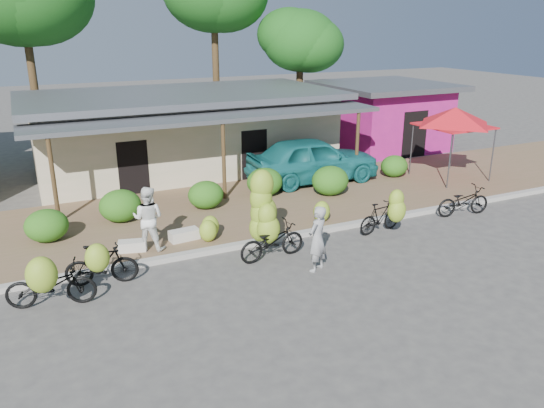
{
  "coord_description": "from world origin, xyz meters",
  "views": [
    {
      "loc": [
        -6.23,
        -10.99,
        6.1
      ],
      "look_at": [
        -0.1,
        1.94,
        1.2
      ],
      "focal_mm": 35.0,
      "sensor_mm": 36.0,
      "label": 1
    }
  ],
  "objects_px": {
    "bike_center": "(267,224)",
    "bike_far_right": "(463,201)",
    "red_canopy": "(455,117)",
    "vendor": "(317,239)",
    "bystander": "(148,218)",
    "bike_far_left": "(49,283)",
    "sack_near": "(184,235)",
    "bike_right": "(385,214)",
    "tree_near_right": "(296,39)",
    "teal_van": "(313,159)",
    "bike_left": "(101,264)",
    "sack_far": "(132,246)"
  },
  "relations": [
    {
      "from": "red_canopy",
      "to": "sack_far",
      "type": "relative_size",
      "value": 4.67
    },
    {
      "from": "sack_far",
      "to": "sack_near",
      "type": "bearing_deg",
      "value": 5.1
    },
    {
      "from": "bike_far_right",
      "to": "bike_center",
      "type": "bearing_deg",
      "value": 99.06
    },
    {
      "from": "bike_far_right",
      "to": "vendor",
      "type": "relative_size",
      "value": 1.12
    },
    {
      "from": "bystander",
      "to": "teal_van",
      "type": "height_order",
      "value": "bystander"
    },
    {
      "from": "bike_far_left",
      "to": "bike_right",
      "type": "height_order",
      "value": "bike_right"
    },
    {
      "from": "bike_far_left",
      "to": "vendor",
      "type": "bearing_deg",
      "value": -84.4
    },
    {
      "from": "red_canopy",
      "to": "vendor",
      "type": "height_order",
      "value": "red_canopy"
    },
    {
      "from": "tree_near_right",
      "to": "bike_center",
      "type": "xyz_separation_m",
      "value": [
        -7.9,
        -13.4,
        -4.4
      ]
    },
    {
      "from": "bike_left",
      "to": "teal_van",
      "type": "xyz_separation_m",
      "value": [
        8.9,
        5.35,
        0.41
      ]
    },
    {
      "from": "bystander",
      "to": "teal_van",
      "type": "xyz_separation_m",
      "value": [
        7.38,
        3.87,
        -0.01
      ]
    },
    {
      "from": "bystander",
      "to": "sack_near",
      "type": "bearing_deg",
      "value": -134.23
    },
    {
      "from": "red_canopy",
      "to": "bystander",
      "type": "xyz_separation_m",
      "value": [
        -12.67,
        -1.97,
        -1.59
      ]
    },
    {
      "from": "bike_left",
      "to": "red_canopy",
      "type": "bearing_deg",
      "value": -64.01
    },
    {
      "from": "tree_near_right",
      "to": "bike_center",
      "type": "bearing_deg",
      "value": -120.51
    },
    {
      "from": "bike_right",
      "to": "sack_near",
      "type": "xyz_separation_m",
      "value": [
        -5.7,
        1.89,
        -0.37
      ]
    },
    {
      "from": "bike_left",
      "to": "sack_far",
      "type": "height_order",
      "value": "bike_left"
    },
    {
      "from": "bike_center",
      "to": "bike_far_right",
      "type": "distance_m",
      "value": 7.25
    },
    {
      "from": "bike_far_left",
      "to": "sack_near",
      "type": "relative_size",
      "value": 2.44
    },
    {
      "from": "bike_left",
      "to": "bike_center",
      "type": "bearing_deg",
      "value": -78.4
    },
    {
      "from": "tree_near_right",
      "to": "teal_van",
      "type": "relative_size",
      "value": 1.31
    },
    {
      "from": "vendor",
      "to": "bystander",
      "type": "height_order",
      "value": "bystander"
    },
    {
      "from": "bike_far_right",
      "to": "vendor",
      "type": "bearing_deg",
      "value": 111.44
    },
    {
      "from": "vendor",
      "to": "teal_van",
      "type": "bearing_deg",
      "value": -146.36
    },
    {
      "from": "red_canopy",
      "to": "teal_van",
      "type": "distance_m",
      "value": 5.84
    },
    {
      "from": "bike_far_left",
      "to": "sack_near",
      "type": "xyz_separation_m",
      "value": [
        3.75,
        2.31,
        -0.35
      ]
    },
    {
      "from": "tree_near_right",
      "to": "vendor",
      "type": "height_order",
      "value": "tree_near_right"
    },
    {
      "from": "vendor",
      "to": "teal_van",
      "type": "xyz_separation_m",
      "value": [
        3.74,
        6.82,
        0.14
      ]
    },
    {
      "from": "bike_right",
      "to": "bike_center",
      "type": "bearing_deg",
      "value": 80.31
    },
    {
      "from": "bike_center",
      "to": "bystander",
      "type": "xyz_separation_m",
      "value": [
        -2.89,
        1.54,
        0.1
      ]
    },
    {
      "from": "bike_right",
      "to": "sack_near",
      "type": "bearing_deg",
      "value": 63.77
    },
    {
      "from": "bike_far_right",
      "to": "tree_near_right",
      "type": "bearing_deg",
      "value": 5.29
    },
    {
      "from": "bike_center",
      "to": "red_canopy",
      "type": "bearing_deg",
      "value": -74.91
    },
    {
      "from": "tree_near_right",
      "to": "bike_center",
      "type": "height_order",
      "value": "tree_near_right"
    },
    {
      "from": "bike_left",
      "to": "teal_van",
      "type": "bearing_deg",
      "value": -46.66
    },
    {
      "from": "bystander",
      "to": "tree_near_right",
      "type": "bearing_deg",
      "value": -98.94
    },
    {
      "from": "bike_far_left",
      "to": "teal_van",
      "type": "relative_size",
      "value": 0.39
    },
    {
      "from": "tree_near_right",
      "to": "bike_far_left",
      "type": "height_order",
      "value": "tree_near_right"
    },
    {
      "from": "red_canopy",
      "to": "bystander",
      "type": "distance_m",
      "value": 12.92
    },
    {
      "from": "red_canopy",
      "to": "sack_near",
      "type": "relative_size",
      "value": 4.12
    },
    {
      "from": "bike_right",
      "to": "vendor",
      "type": "height_order",
      "value": "vendor"
    },
    {
      "from": "bike_right",
      "to": "bike_far_right",
      "type": "bearing_deg",
      "value": -93.77
    },
    {
      "from": "teal_van",
      "to": "bystander",
      "type": "bearing_deg",
      "value": 120.01
    },
    {
      "from": "bike_center",
      "to": "bike_left",
      "type": "bearing_deg",
      "value": 84.65
    },
    {
      "from": "bike_far_left",
      "to": "bike_far_right",
      "type": "xyz_separation_m",
      "value": [
        12.84,
        0.66,
        -0.12
      ]
    },
    {
      "from": "tree_near_right",
      "to": "teal_van",
      "type": "xyz_separation_m",
      "value": [
        -3.4,
        -7.99,
        -4.31
      ]
    },
    {
      "from": "tree_near_right",
      "to": "bike_center",
      "type": "distance_m",
      "value": 16.16
    },
    {
      "from": "tree_near_right",
      "to": "bike_right",
      "type": "relative_size",
      "value": 4.15
    },
    {
      "from": "bystander",
      "to": "teal_van",
      "type": "bearing_deg",
      "value": -119.01
    },
    {
      "from": "bike_center",
      "to": "bike_far_right",
      "type": "xyz_separation_m",
      "value": [
        7.24,
        0.12,
        -0.42
      ]
    }
  ]
}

